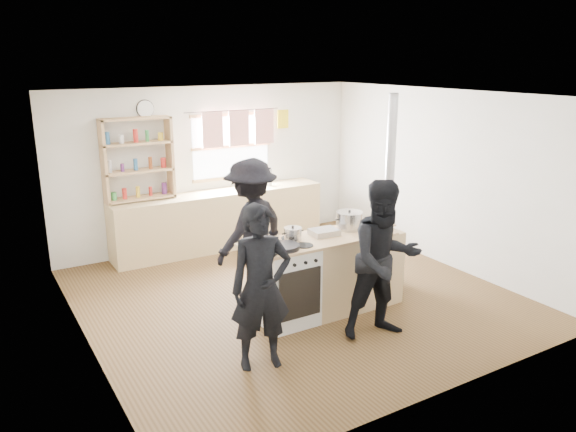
# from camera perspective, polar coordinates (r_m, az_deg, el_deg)

# --- Properties ---
(ground) EXTENTS (5.00, 5.00, 0.01)m
(ground) POSITION_cam_1_polar(r_m,az_deg,el_deg) (7.18, 0.60, -8.16)
(ground) COLOR brown
(ground) RESTS_ON ground
(back_counter) EXTENTS (3.40, 0.55, 0.90)m
(back_counter) POSITION_cam_1_polar(r_m,az_deg,el_deg) (8.88, -6.88, -0.39)
(back_counter) COLOR tan
(back_counter) RESTS_ON ground
(shelving_unit) EXTENTS (1.00, 0.28, 1.20)m
(shelving_unit) POSITION_cam_1_polar(r_m,az_deg,el_deg) (8.36, -15.02, 5.64)
(shelving_unit) COLOR tan
(shelving_unit) RESTS_ON back_counter
(thermos) EXTENTS (0.10, 0.10, 0.28)m
(thermos) POSITION_cam_1_polar(r_m,az_deg,el_deg) (9.12, -1.95, 3.97)
(thermos) COLOR silver
(thermos) RESTS_ON back_counter
(cooking_island) EXTENTS (1.97, 0.64, 0.93)m
(cooking_island) POSITION_cam_1_polar(r_m,az_deg,el_deg) (6.65, 4.17, -5.82)
(cooking_island) COLOR white
(cooking_island) RESTS_ON ground
(skillet_greens) EXTENTS (0.47, 0.47, 0.05)m
(skillet_greens) POSITION_cam_1_polar(r_m,az_deg,el_deg) (6.03, -0.41, -3.12)
(skillet_greens) COLOR black
(skillet_greens) RESTS_ON cooking_island
(roast_tray) EXTENTS (0.33, 0.27, 0.07)m
(roast_tray) POSITION_cam_1_polar(r_m,az_deg,el_deg) (6.52, 3.69, -1.60)
(roast_tray) COLOR silver
(roast_tray) RESTS_ON cooking_island
(stockpot_stove) EXTENTS (0.20, 0.20, 0.17)m
(stockpot_stove) POSITION_cam_1_polar(r_m,az_deg,el_deg) (6.30, 0.49, -1.83)
(stockpot_stove) COLOR #B8B8BA
(stockpot_stove) RESTS_ON cooking_island
(stockpot_counter) EXTENTS (0.32, 0.32, 0.23)m
(stockpot_counter) POSITION_cam_1_polar(r_m,az_deg,el_deg) (6.75, 6.24, -0.44)
(stockpot_counter) COLOR #B0B0B3
(stockpot_counter) RESTS_ON cooking_island
(bread_board) EXTENTS (0.30, 0.23, 0.12)m
(bread_board) POSITION_cam_1_polar(r_m,az_deg,el_deg) (6.95, 9.55, -0.56)
(bread_board) COLOR tan
(bread_board) RESTS_ON cooking_island
(flue_heater) EXTENTS (0.35, 0.35, 2.50)m
(flue_heater) POSITION_cam_1_polar(r_m,az_deg,el_deg) (7.36, 9.98, -2.29)
(flue_heater) COLOR black
(flue_heater) RESTS_ON ground
(person_near_left) EXTENTS (0.67, 0.51, 1.63)m
(person_near_left) POSITION_cam_1_polar(r_m,az_deg,el_deg) (5.36, -2.77, -7.28)
(person_near_left) COLOR black
(person_near_left) RESTS_ON ground
(person_near_right) EXTENTS (0.95, 0.81, 1.72)m
(person_near_right) POSITION_cam_1_polar(r_m,az_deg,el_deg) (6.00, 9.76, -4.43)
(person_near_right) COLOR black
(person_near_right) RESTS_ON ground
(person_far) EXTENTS (1.29, 1.05, 1.75)m
(person_far) POSITION_cam_1_polar(r_m,az_deg,el_deg) (6.96, -3.76, -1.27)
(person_far) COLOR black
(person_far) RESTS_ON ground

